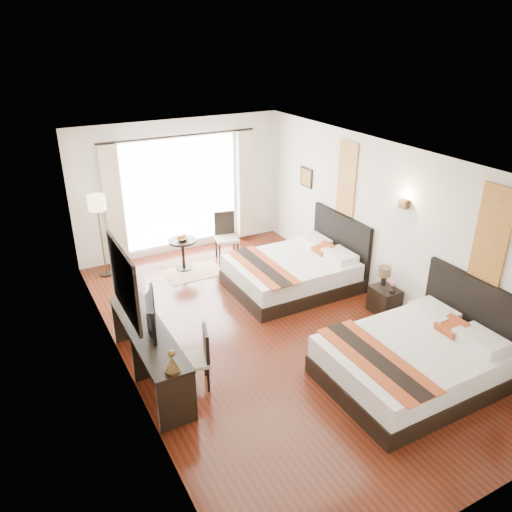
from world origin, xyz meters
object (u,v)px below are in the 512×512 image
side_table (183,254)px  vase (393,287)px  console_desk (150,354)px  desk_chair (195,369)px  bed_near (415,359)px  television (147,314)px  nightstand (384,300)px  fruit_bowl (183,239)px  bed_far (295,271)px  window_chair (227,245)px  floor_lamp (97,208)px  table_lamp (384,273)px

side_table → vase: bearing=-54.8°
console_desk → desk_chair: size_ratio=2.53×
vase → bed_near: bearing=-121.0°
bed_near → vase: (0.85, 1.42, 0.23)m
television → nightstand: bearing=-77.1°
nightstand → console_desk: size_ratio=0.21×
nightstand → fruit_bowl: fruit_bowl is taller
television → side_table: 3.46m
bed_far → television: (-3.16, -1.28, 0.67)m
fruit_bowl → window_chair: 1.04m
fruit_bowl → television: bearing=-118.4°
floor_lamp → side_table: bearing=-17.8°
bed_near → console_desk: 3.62m
nightstand → console_desk: bearing=177.2°
nightstand → window_chair: 3.55m
bed_near → bed_far: 3.08m
nightstand → fruit_bowl: 4.01m
floor_lamp → window_chair: bearing=-9.9°
bed_far → fruit_bowl: 2.32m
television → fruit_bowl: television is taller
vase → floor_lamp: size_ratio=0.08×
table_lamp → vase: table_lamp is taller
table_lamp → floor_lamp: (-3.83, 3.62, 0.65)m
table_lamp → fruit_bowl: 3.93m
floor_lamp → vase: bearing=-45.1°
bed_far → side_table: size_ratio=3.56×
table_lamp → window_chair: window_chair is taller
bed_far → vase: bed_far is taller
table_lamp → desk_chair: (-3.52, -0.32, -0.46)m
bed_near → bed_far: bed_near is taller
console_desk → desk_chair: (0.48, -0.46, -0.11)m
bed_far → console_desk: bearing=-157.6°
bed_far → fruit_bowl: (-1.56, 1.68, 0.33)m
desk_chair → console_desk: bearing=-28.1°
bed_near → desk_chair: bearing=153.8°
fruit_bowl → window_chair: bearing=4.1°
bed_near → nightstand: bed_near is taller
floor_lamp → fruit_bowl: 1.69m
window_chair → bed_near: bearing=19.8°
console_desk → fruit_bowl: size_ratio=9.76×
side_table → fruit_bowl: (-0.00, -0.03, 0.34)m
nightstand → television: size_ratio=0.57×
desk_chair → side_table: bearing=-92.6°
vase → window_chair: window_chair is taller
vase → desk_chair: 3.54m
desk_chair → nightstand: bearing=-160.1°
television → side_table: television is taller
floor_lamp → window_chair: (2.43, -0.42, -1.08)m
table_lamp → desk_chair: bearing=-174.8°
side_table → bed_far: bearing=-47.6°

